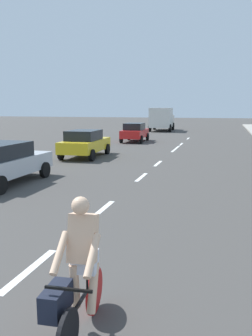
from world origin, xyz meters
TOP-DOWN VIEW (x-y plane):
  - ground_plane at (0.00, 20.00)m, footprint 160.00×160.00m
  - lane_stripe_2 at (0.00, 6.83)m, footprint 0.16×1.80m
  - lane_stripe_3 at (0.00, 10.73)m, footprint 0.16×1.80m
  - lane_stripe_4 at (0.00, 15.55)m, footprint 0.16×1.80m
  - lane_stripe_5 at (0.00, 19.27)m, footprint 0.16×1.80m
  - lane_stripe_6 at (0.00, 25.06)m, footprint 0.16×1.80m
  - lane_stripe_7 at (0.00, 26.90)m, footprint 0.16×1.80m
  - lane_stripe_8 at (0.00, 29.21)m, footprint 0.16×1.80m
  - lane_stripe_9 at (0.00, 34.55)m, footprint 0.16×1.80m
  - cyclist at (1.58, 5.36)m, footprint 0.65×1.71m
  - parked_car_silver at (-4.78, 12.88)m, footprint 2.05×4.43m
  - parked_car_yellow at (-4.55, 20.51)m, footprint 2.14×4.39m
  - parked_car_red at (-4.04, 30.20)m, footprint 1.95×4.02m
  - delivery_truck at (-4.26, 44.55)m, footprint 2.91×6.35m

SIDE VIEW (x-z plane):
  - ground_plane at x=0.00m, z-range 0.00..0.00m
  - lane_stripe_2 at x=0.00m, z-range 0.00..0.01m
  - lane_stripe_3 at x=0.00m, z-range 0.00..0.01m
  - lane_stripe_4 at x=0.00m, z-range 0.00..0.01m
  - lane_stripe_5 at x=0.00m, z-range 0.00..0.01m
  - lane_stripe_6 at x=0.00m, z-range 0.00..0.01m
  - lane_stripe_7 at x=0.00m, z-range 0.00..0.01m
  - lane_stripe_8 at x=0.00m, z-range 0.00..0.01m
  - lane_stripe_9 at x=0.00m, z-range 0.00..0.01m
  - cyclist at x=1.58m, z-range -0.08..1.74m
  - parked_car_red at x=-4.04m, z-range 0.05..1.62m
  - parked_car_yellow at x=-4.55m, z-range 0.05..1.62m
  - parked_car_silver at x=-4.78m, z-range 0.06..1.63m
  - delivery_truck at x=-4.26m, z-range 0.10..2.90m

